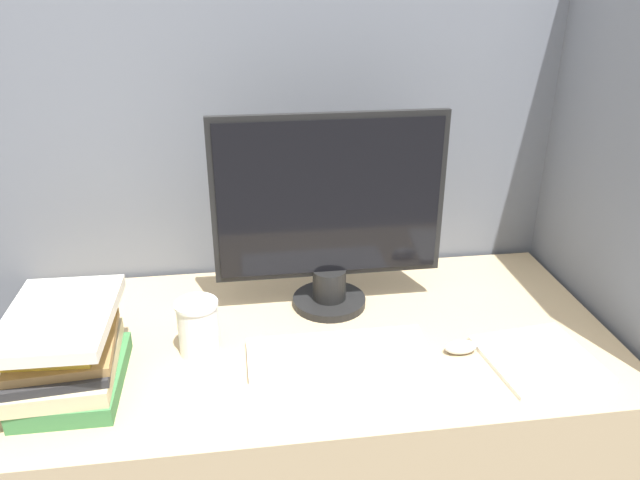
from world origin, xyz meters
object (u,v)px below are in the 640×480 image
keyboard (339,353)px  book_stack (64,350)px  mouse (461,347)px  coffee_cup (198,327)px  monitor (330,217)px

keyboard → book_stack: 0.57m
mouse → book_stack: 0.84m
mouse → coffee_cup: 0.59m
mouse → coffee_cup: bearing=171.2°
coffee_cup → book_stack: size_ratio=0.42×
keyboard → monitor: bearing=86.6°
monitor → book_stack: (-0.58, -0.25, -0.15)m
monitor → book_stack: monitor is taller
monitor → book_stack: size_ratio=1.87×
monitor → book_stack: 0.65m
keyboard → book_stack: book_stack is taller
mouse → book_stack: bearing=179.9°
book_stack → coffee_cup: bearing=18.6°
monitor → coffee_cup: monitor is taller
book_stack → monitor: bearing=23.5°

